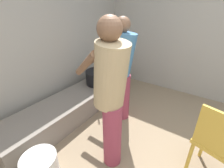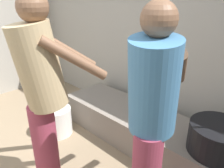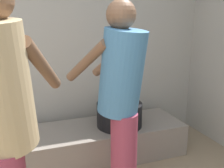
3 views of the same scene
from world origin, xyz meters
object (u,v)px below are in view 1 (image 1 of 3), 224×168
Objects in this scene: cooking_pot_main at (99,77)px; cook_in_blue_shirt at (122,66)px; cook_in_tan_shirt at (110,92)px; chair_yellow at (219,144)px.

cook_in_blue_shirt is at bearing -110.53° from cooking_pot_main.
cooking_pot_main is 0.44× the size of cook_in_tan_shirt.
cook_in_tan_shirt is at bearing -156.56° from cook_in_blue_shirt.
chair_yellow is at bearing -107.86° from cooking_pot_main.
cook_in_blue_shirt is at bearing 73.48° from chair_yellow.
cook_in_blue_shirt is 1.40m from chair_yellow.
cooking_pot_main reaches higher than chair_yellow.
cook_in_blue_shirt is at bearing 23.44° from cook_in_tan_shirt.
chair_yellow is at bearing -69.23° from cook_in_tan_shirt.
cooking_pot_main is at bearing 44.21° from cook_in_tan_shirt.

